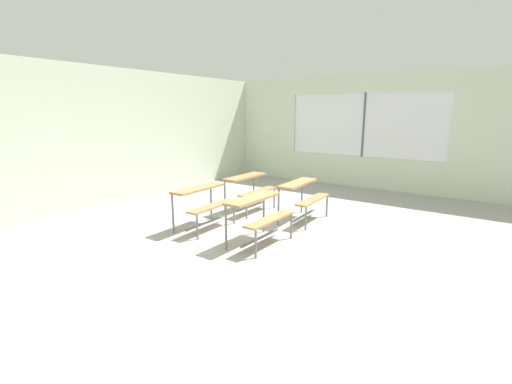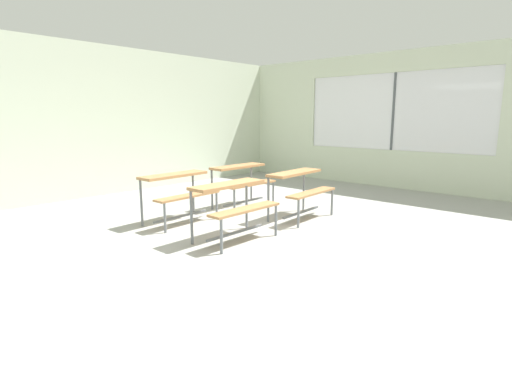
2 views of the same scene
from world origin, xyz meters
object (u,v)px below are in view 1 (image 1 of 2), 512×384
(desk_bench_r1c1, at_px, (249,185))
(desk_bench_r1c0, at_px, (203,198))
(desk_bench_r0c0, at_px, (259,209))
(desk_bench_r0c1, at_px, (303,192))

(desk_bench_r1c1, bearing_deg, desk_bench_r1c0, -179.04)
(desk_bench_r0c0, bearing_deg, desk_bench_r1c1, 41.13)
(desk_bench_r0c0, xyz_separation_m, desk_bench_r0c1, (1.50, 0.02, 0.00))
(desk_bench_r0c1, height_order, desk_bench_r1c0, same)
(desk_bench_r1c0, distance_m, desk_bench_r1c1, 1.41)
(desk_bench_r0c0, height_order, desk_bench_r1c0, same)
(desk_bench_r1c1, bearing_deg, desk_bench_r0c1, -88.31)
(desk_bench_r0c0, xyz_separation_m, desk_bench_r1c1, (1.46, 1.26, 0.00))
(desk_bench_r0c0, relative_size, desk_bench_r1c1, 1.00)
(desk_bench_r0c1, distance_m, desk_bench_r1c1, 1.24)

